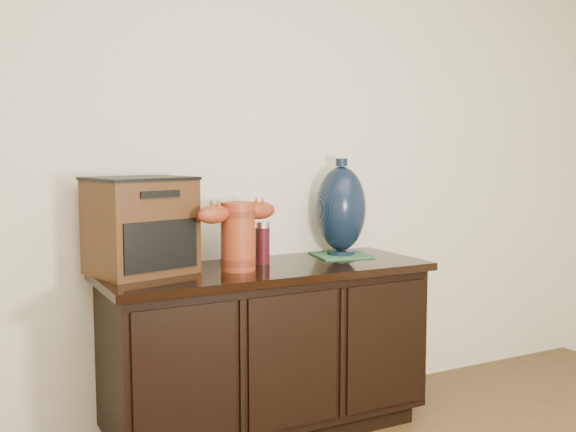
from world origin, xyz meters
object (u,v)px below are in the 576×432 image
lamp_base (341,209)px  spray_can (262,243)px  terracotta_vessel (238,232)px  tv_radio (141,225)px  sideboard (267,348)px

lamp_base → spray_can: lamp_base is taller
terracotta_vessel → spray_can: (0.16, 0.10, -0.07)m
terracotta_vessel → spray_can: size_ratio=2.17×
tv_radio → terracotta_vessel: bearing=-32.9°
tv_radio → lamp_base: bearing=-14.7°
sideboard → spray_can: size_ratio=7.69×
sideboard → terracotta_vessel: terracotta_vessel is taller
sideboard → spray_can: spray_can is taller
terracotta_vessel → tv_radio: tv_radio is taller
sideboard → tv_radio: bearing=169.3°
sideboard → spray_can: (0.02, 0.08, 0.46)m
terracotta_vessel → lamp_base: (0.60, 0.13, 0.06)m
sideboard → tv_radio: 0.78m
sideboard → spray_can: 0.47m
spray_can → terracotta_vessel: bearing=-148.3°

